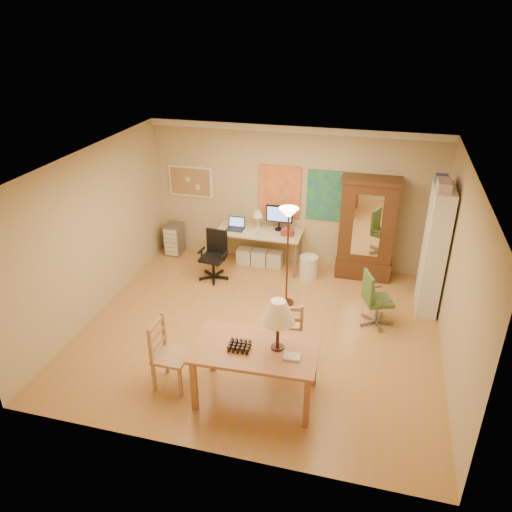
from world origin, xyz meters
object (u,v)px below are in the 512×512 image
(computer_desk, at_px, (261,244))
(dining_table, at_px, (264,338))
(bookshelf, at_px, (434,250))
(armoire, at_px, (366,235))
(office_chair_black, at_px, (214,266))
(office_chair_green, at_px, (375,310))

(computer_desk, bearing_deg, dining_table, -75.22)
(dining_table, bearing_deg, bookshelf, 53.04)
(armoire, height_order, bookshelf, bookshelf)
(office_chair_black, bearing_deg, bookshelf, -0.53)
(office_chair_black, distance_m, bookshelf, 3.88)
(computer_desk, bearing_deg, office_chair_green, -33.66)
(armoire, distance_m, bookshelf, 1.41)
(dining_table, bearing_deg, armoire, 74.43)
(office_chair_black, xyz_separation_m, armoire, (2.69, 0.80, 0.59))
(dining_table, height_order, computer_desk, dining_table)
(office_chair_green, bearing_deg, bookshelf, 42.42)
(office_chair_black, bearing_deg, dining_table, -59.87)
(dining_table, relative_size, computer_desk, 0.97)
(office_chair_black, height_order, armoire, armoire)
(office_chair_green, height_order, bookshelf, bookshelf)
(dining_table, distance_m, office_chair_black, 3.39)
(bookshelf, bearing_deg, office_chair_green, -137.58)
(bookshelf, bearing_deg, armoire, 142.86)
(dining_table, xyz_separation_m, computer_desk, (-0.95, 3.59, -0.47))
(dining_table, xyz_separation_m, office_chair_green, (1.31, 2.09, -0.68))
(office_chair_green, relative_size, armoire, 0.48)
(computer_desk, xyz_separation_m, armoire, (1.97, 0.08, 0.38))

